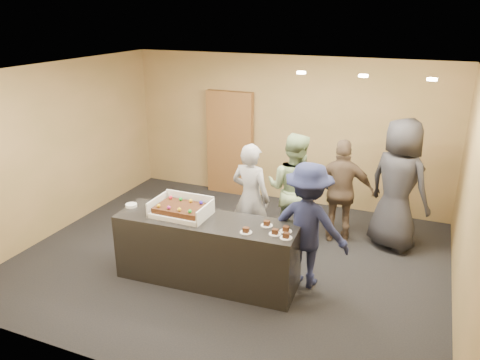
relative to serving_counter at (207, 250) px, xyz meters
The scene contains 17 objects.
room 1.12m from the serving_counter, 85.07° to the left, with size 6.04×6.00×2.70m.
serving_counter is the anchor object (origin of this frame).
storage_cabinet 3.29m from the serving_counter, 108.35° to the left, with size 0.92×0.15×2.01m, color brown.
cake_box 0.62m from the serving_counter, behind, with size 0.74×0.51×0.22m.
sheet_cake 0.66m from the serving_counter, behind, with size 0.64×0.44×0.12m.
plate_stack 1.23m from the serving_counter, behind, with size 0.16×0.16×0.04m, color white.
slice_a 0.79m from the serving_counter, 13.70° to the right, with size 0.15×0.15×0.07m.
slice_b 0.93m from the serving_counter, ahead, with size 0.15×0.15×0.07m.
slice_c 1.07m from the serving_counter, ahead, with size 0.15×0.15×0.07m.
slice_d 1.16m from the serving_counter, ahead, with size 0.15×0.15×0.07m.
slice_e 1.21m from the serving_counter, ahead, with size 0.15×0.15×0.07m.
person_server_grey 1.14m from the serving_counter, 78.95° to the left, with size 0.61×0.40×1.66m, color #A1A0A5.
person_sage_man 1.76m from the serving_counter, 65.50° to the left, with size 0.85×0.66×1.75m, color #8EAA79.
person_navy_man 1.36m from the serving_counter, 20.16° to the left, with size 1.09×0.63×1.68m, color #1B2045.
person_brown_extra 2.35m from the serving_counter, 53.09° to the left, with size 0.96×0.40×1.64m, color brown.
person_dark_suit 3.01m from the serving_counter, 42.10° to the left, with size 0.98×0.64×2.01m, color #29282E.
ceiling_spotlights 3.01m from the serving_counter, 35.10° to the left, with size 1.72×0.12×0.03m.
Camera 1 is at (2.46, -5.56, 3.46)m, focal length 35.00 mm.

